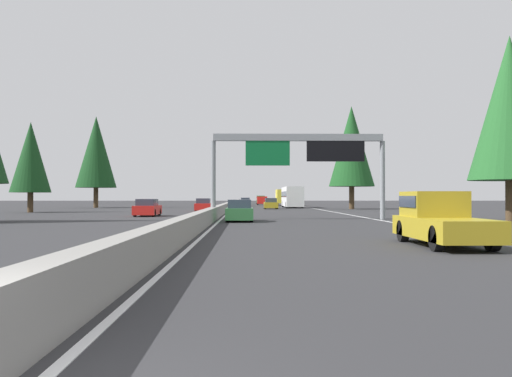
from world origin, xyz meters
TOP-DOWN VIEW (x-y plane):
  - ground_plane at (60.00, 0.00)m, footprint 320.00×320.00m
  - median_barrier at (80.00, 0.30)m, footprint 180.00×0.56m
  - shoulder_stripe_right at (70.00, -11.52)m, footprint 160.00×0.16m
  - shoulder_stripe_median at (70.00, -0.25)m, footprint 160.00×0.16m
  - sign_gantry_overhead at (36.44, -6.04)m, footprint 0.50×12.68m
  - pickup_mid_right at (15.13, -8.78)m, footprint 5.60×2.00m
  - sedan_far_left at (33.57, -1.65)m, footprint 4.40×1.80m
  - sedan_distant_b at (71.38, -5.40)m, footprint 4.40×1.80m
  - bus_far_center at (80.13, -9.00)m, footprint 11.50×2.55m
  - box_truck_mid_center at (100.18, -8.85)m, footprint 8.50×2.40m
  - minivan_mid_left at (107.81, -5.20)m, footprint 5.00×1.95m
  - sedan_near_center at (94.06, -1.93)m, footprint 4.40×1.80m
  - pickup_distant_a at (125.12, -5.42)m, footprint 5.60×2.00m
  - oncoming_near at (43.81, 6.35)m, footprint 4.40×1.80m
  - oncoming_far at (59.34, 2.71)m, footprint 4.40×1.80m
  - conifer_right_near at (33.59, -20.05)m, footprint 5.57×5.57m
  - conifer_right_mid at (70.29, -16.14)m, footprint 6.05×6.05m
  - conifer_left_near at (55.37, 20.69)m, footprint 4.21×4.21m
  - conifer_left_mid at (79.75, 20.33)m, footprint 6.02×6.02m

SIDE VIEW (x-z plane):
  - ground_plane at x=60.00m, z-range 0.00..0.00m
  - shoulder_stripe_right at x=70.00m, z-range 0.00..0.01m
  - shoulder_stripe_median at x=70.00m, z-range 0.00..0.01m
  - median_barrier at x=80.00m, z-range 0.00..0.90m
  - sedan_far_left at x=33.57m, z-range -0.05..1.42m
  - sedan_distant_b at x=71.38m, z-range -0.05..1.42m
  - sedan_near_center at x=94.06m, z-range -0.05..1.42m
  - oncoming_near at x=43.81m, z-range -0.05..1.42m
  - oncoming_far at x=59.34m, z-range -0.05..1.42m
  - pickup_mid_right at x=15.13m, z-range -0.02..1.84m
  - pickup_distant_a at x=125.12m, z-range -0.02..1.84m
  - minivan_mid_left at x=107.81m, z-range 0.11..1.80m
  - box_truck_mid_center at x=100.18m, z-range 0.14..3.09m
  - bus_far_center at x=80.13m, z-range 0.17..3.27m
  - sign_gantry_overhead at x=36.44m, z-range 1.84..8.06m
  - conifer_left_near at x=55.37m, z-range 1.03..10.61m
  - conifer_right_near at x=33.59m, z-range 1.37..14.04m
  - conifer_left_mid at x=79.75m, z-range 1.48..15.15m
  - conifer_right_mid at x=70.29m, z-range 1.49..15.25m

